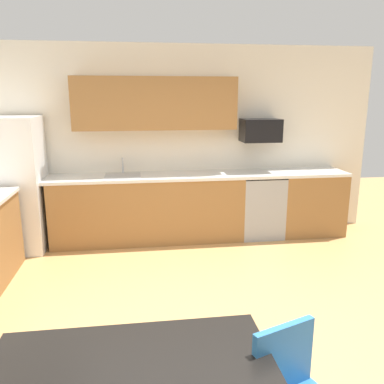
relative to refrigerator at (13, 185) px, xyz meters
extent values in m
plane|color=tan|center=(2.18, -2.22, -0.87)|extent=(12.00, 12.00, 0.00)
cube|color=silver|center=(2.18, 0.43, 0.48)|extent=(5.80, 0.10, 2.70)
cube|color=olive|center=(1.74, 0.08, -0.42)|extent=(2.63, 0.60, 0.90)
cube|color=olive|center=(4.12, 0.08, -0.42)|extent=(0.92, 0.60, 0.90)
cube|color=silver|center=(2.18, 0.08, 0.05)|extent=(4.80, 0.64, 0.04)
cube|color=olive|center=(1.88, 0.21, 1.03)|extent=(2.20, 0.34, 0.70)
cube|color=white|center=(0.00, 0.00, 0.00)|extent=(0.76, 0.70, 1.75)
cube|color=#999BA0|center=(3.36, 0.08, -0.43)|extent=(0.60, 0.60, 0.88)
cube|color=black|center=(3.36, 0.08, 0.02)|extent=(0.60, 0.60, 0.03)
cube|color=black|center=(3.36, 0.18, 0.65)|extent=(0.54, 0.36, 0.32)
cube|color=#A5A8AD|center=(1.41, 0.08, 0.01)|extent=(0.48, 0.40, 0.14)
cylinder|color=#B2B5BA|center=(1.41, 0.26, 0.17)|extent=(0.02, 0.02, 0.24)
cube|color=black|center=(1.55, -3.69, -0.17)|extent=(1.40, 0.90, 0.06)
cylinder|color=black|center=(2.19, -3.30, -0.54)|extent=(0.05, 0.05, 0.67)
cube|color=#2D72B7|center=(2.33, -3.56, -0.22)|extent=(0.37, 0.17, 0.40)
camera|label=1|loc=(1.61, -5.29, 1.12)|focal=37.10mm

